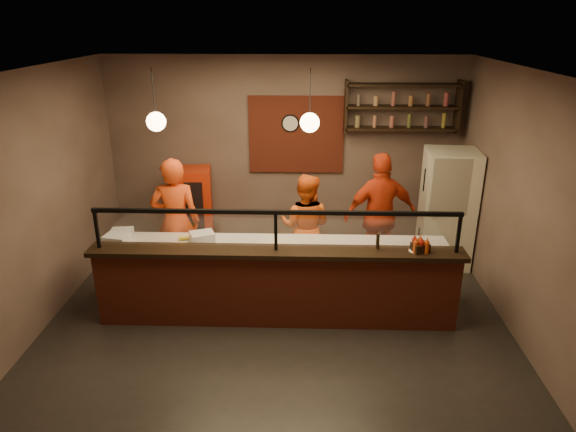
{
  "coord_description": "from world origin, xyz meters",
  "views": [
    {
      "loc": [
        0.34,
        -6.07,
        3.77
      ],
      "look_at": [
        0.13,
        0.3,
        1.28
      ],
      "focal_mm": 32.0,
      "sensor_mm": 36.0,
      "label": 1
    }
  ],
  "objects_px": {
    "pizza_dough": "(280,247)",
    "pepper_mill": "(378,241)",
    "red_cooler": "(195,207)",
    "fridge": "(447,209)",
    "cook_left": "(176,222)",
    "cook_right": "(380,215)",
    "wall_clock": "(290,123)",
    "condiment_caddy": "(420,247)",
    "cook_mid": "(305,226)"
  },
  "relations": [
    {
      "from": "fridge",
      "to": "condiment_caddy",
      "type": "relative_size",
      "value": 9.45
    },
    {
      "from": "cook_right",
      "to": "pepper_mill",
      "type": "height_order",
      "value": "cook_right"
    },
    {
      "from": "fridge",
      "to": "red_cooler",
      "type": "relative_size",
      "value": 1.35
    },
    {
      "from": "cook_left",
      "to": "pizza_dough",
      "type": "bearing_deg",
      "value": 150.83
    },
    {
      "from": "cook_right",
      "to": "pepper_mill",
      "type": "relative_size",
      "value": 9.49
    },
    {
      "from": "cook_left",
      "to": "pepper_mill",
      "type": "distance_m",
      "value": 2.97
    },
    {
      "from": "pizza_dough",
      "to": "pepper_mill",
      "type": "bearing_deg",
      "value": -15.66
    },
    {
      "from": "red_cooler",
      "to": "cook_mid",
      "type": "bearing_deg",
      "value": -37.53
    },
    {
      "from": "cook_right",
      "to": "fridge",
      "type": "bearing_deg",
      "value": -173.19
    },
    {
      "from": "wall_clock",
      "to": "cook_right",
      "type": "height_order",
      "value": "wall_clock"
    },
    {
      "from": "wall_clock",
      "to": "red_cooler",
      "type": "distance_m",
      "value": 2.18
    },
    {
      "from": "wall_clock",
      "to": "pepper_mill",
      "type": "xyz_separation_m",
      "value": [
        1.16,
        -2.69,
        -0.94
      ]
    },
    {
      "from": "wall_clock",
      "to": "pizza_dough",
      "type": "distance_m",
      "value": 2.63
    },
    {
      "from": "pizza_dough",
      "to": "pepper_mill",
      "type": "height_order",
      "value": "pepper_mill"
    },
    {
      "from": "wall_clock",
      "to": "condiment_caddy",
      "type": "relative_size",
      "value": 1.52
    },
    {
      "from": "condiment_caddy",
      "to": "cook_mid",
      "type": "bearing_deg",
      "value": 136.03
    },
    {
      "from": "cook_right",
      "to": "condiment_caddy",
      "type": "bearing_deg",
      "value": 88.09
    },
    {
      "from": "cook_mid",
      "to": "condiment_caddy",
      "type": "relative_size",
      "value": 8.24
    },
    {
      "from": "cook_left",
      "to": "cook_mid",
      "type": "relative_size",
      "value": 1.18
    },
    {
      "from": "wall_clock",
      "to": "fridge",
      "type": "bearing_deg",
      "value": -19.42
    },
    {
      "from": "cook_right",
      "to": "wall_clock",
      "type": "bearing_deg",
      "value": -54.85
    },
    {
      "from": "red_cooler",
      "to": "pepper_mill",
      "type": "bearing_deg",
      "value": -48.19
    },
    {
      "from": "cook_left",
      "to": "pepper_mill",
      "type": "xyz_separation_m",
      "value": [
        2.78,
        -1.02,
        0.2
      ]
    },
    {
      "from": "cook_left",
      "to": "cook_mid",
      "type": "height_order",
      "value": "cook_left"
    },
    {
      "from": "red_cooler",
      "to": "pepper_mill",
      "type": "relative_size",
      "value": 6.84
    },
    {
      "from": "red_cooler",
      "to": "condiment_caddy",
      "type": "height_order",
      "value": "red_cooler"
    },
    {
      "from": "condiment_caddy",
      "to": "pepper_mill",
      "type": "height_order",
      "value": "pepper_mill"
    },
    {
      "from": "red_cooler",
      "to": "fridge",
      "type": "bearing_deg",
      "value": -15.76
    },
    {
      "from": "wall_clock",
      "to": "cook_mid",
      "type": "relative_size",
      "value": 0.18
    },
    {
      "from": "pizza_dough",
      "to": "condiment_caddy",
      "type": "height_order",
      "value": "condiment_caddy"
    },
    {
      "from": "fridge",
      "to": "pizza_dough",
      "type": "height_order",
      "value": "fridge"
    },
    {
      "from": "cook_left",
      "to": "fridge",
      "type": "distance_m",
      "value": 4.2
    },
    {
      "from": "fridge",
      "to": "pepper_mill",
      "type": "relative_size",
      "value": 9.24
    },
    {
      "from": "fridge",
      "to": "condiment_caddy",
      "type": "xyz_separation_m",
      "value": [
        -0.82,
        -1.87,
        0.18
      ]
    },
    {
      "from": "wall_clock",
      "to": "fridge",
      "type": "relative_size",
      "value": 0.16
    },
    {
      "from": "pizza_dough",
      "to": "cook_right",
      "type": "bearing_deg",
      "value": 36.22
    },
    {
      "from": "cook_right",
      "to": "pepper_mill",
      "type": "bearing_deg",
      "value": 68.02
    },
    {
      "from": "cook_left",
      "to": "condiment_caddy",
      "type": "xyz_separation_m",
      "value": [
        3.3,
        -1.09,
        0.15
      ]
    },
    {
      "from": "cook_mid",
      "to": "condiment_caddy",
      "type": "height_order",
      "value": "cook_mid"
    },
    {
      "from": "cook_right",
      "to": "fridge",
      "type": "relative_size",
      "value": 1.03
    },
    {
      "from": "cook_left",
      "to": "pepper_mill",
      "type": "height_order",
      "value": "cook_left"
    },
    {
      "from": "cook_left",
      "to": "cook_right",
      "type": "relative_size",
      "value": 1.0
    },
    {
      "from": "cook_mid",
      "to": "condiment_caddy",
      "type": "xyz_separation_m",
      "value": [
        1.41,
        -1.36,
        0.3
      ]
    },
    {
      "from": "wall_clock",
      "to": "cook_right",
      "type": "xyz_separation_m",
      "value": [
        1.4,
        -1.27,
        -1.14
      ]
    },
    {
      "from": "fridge",
      "to": "cook_mid",
      "type": "bearing_deg",
      "value": -162.95
    },
    {
      "from": "cook_mid",
      "to": "pepper_mill",
      "type": "xyz_separation_m",
      "value": [
        0.89,
        -1.29,
        0.35
      ]
    },
    {
      "from": "cook_mid",
      "to": "pizza_dough",
      "type": "xyz_separation_m",
      "value": [
        -0.33,
        -0.95,
        0.09
      ]
    },
    {
      "from": "fridge",
      "to": "cook_left",
      "type": "bearing_deg",
      "value": -165.16
    },
    {
      "from": "pizza_dough",
      "to": "pepper_mill",
      "type": "distance_m",
      "value": 1.3
    },
    {
      "from": "cook_right",
      "to": "red_cooler",
      "type": "relative_size",
      "value": 1.39
    }
  ]
}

